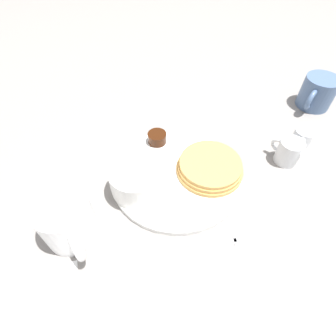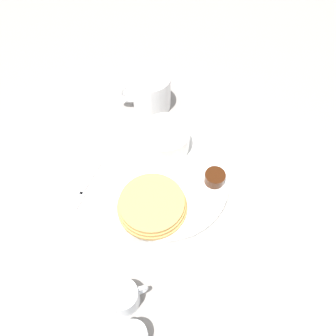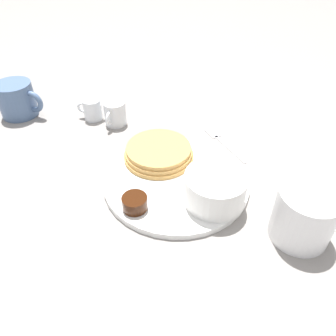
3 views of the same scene
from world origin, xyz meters
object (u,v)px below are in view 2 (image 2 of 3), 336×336
plate (164,181)px  coffee_mug (150,92)px  creamer_pitcher_near (125,297)px  fork (85,186)px  bowl (166,139)px

plate → coffee_mug: (0.11, -0.20, 0.04)m
coffee_mug → creamer_pitcher_near: 0.47m
plate → fork: size_ratio=1.93×
coffee_mug → fork: 0.28m
coffee_mug → creamer_pitcher_near: (-0.13, 0.45, -0.02)m
coffee_mug → creamer_pitcher_near: size_ratio=2.01×
plate → bowl: bearing=-72.1°
creamer_pitcher_near → fork: bearing=-45.9°
bowl → coffee_mug: 0.15m
plate → bowl: (0.03, -0.08, 0.04)m
bowl → creamer_pitcher_near: bearing=98.1°
creamer_pitcher_near → fork: (0.18, -0.18, -0.03)m
fork → plate: bearing=-156.3°
plate → bowl: bowl is taller
plate → coffee_mug: coffee_mug is taller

